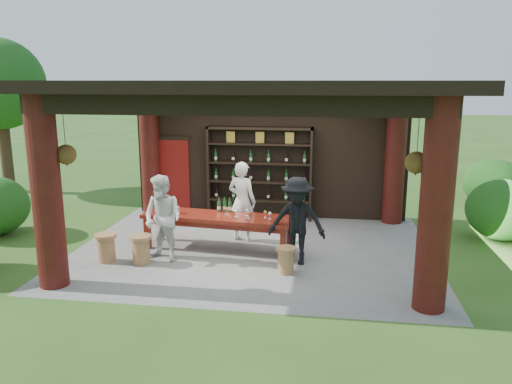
# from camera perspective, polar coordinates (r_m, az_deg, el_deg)

# --- Properties ---
(ground) EXTENTS (90.00, 90.00, 0.00)m
(ground) POSITION_cam_1_polar(r_m,az_deg,el_deg) (10.68, -0.32, -6.50)
(ground) COLOR #2D5119
(ground) RESTS_ON ground
(pavilion) EXTENTS (7.50, 6.00, 3.60)m
(pavilion) POSITION_cam_1_polar(r_m,az_deg,el_deg) (10.60, -0.05, 5.21)
(pavilion) COLOR slate
(pavilion) RESTS_ON ground
(wine_shelf) EXTENTS (2.68, 0.41, 2.36)m
(wine_shelf) POSITION_cam_1_polar(r_m,az_deg,el_deg) (12.75, 0.41, 2.17)
(wine_shelf) COLOR black
(wine_shelf) RESTS_ON ground
(tasting_table) EXTENTS (3.25, 1.17, 0.75)m
(tasting_table) POSITION_cam_1_polar(r_m,az_deg,el_deg) (10.49, -4.39, -3.27)
(tasting_table) COLOR #5A1A0C
(tasting_table) RESTS_ON ground
(stool_near_left) EXTENTS (0.43, 0.43, 0.57)m
(stool_near_left) POSITION_cam_1_polar(r_m,az_deg,el_deg) (10.02, -13.00, -6.33)
(stool_near_left) COLOR olive
(stool_near_left) RESTS_ON ground
(stool_near_right) EXTENTS (0.38, 0.38, 0.50)m
(stool_near_right) POSITION_cam_1_polar(r_m,az_deg,el_deg) (9.33, 3.43, -7.70)
(stool_near_right) COLOR olive
(stool_near_right) RESTS_ON ground
(stool_far_left) EXTENTS (0.43, 0.43, 0.56)m
(stool_far_left) POSITION_cam_1_polar(r_m,az_deg,el_deg) (10.29, -16.75, -6.04)
(stool_far_left) COLOR olive
(stool_far_left) RESTS_ON ground
(host) EXTENTS (0.75, 0.60, 1.78)m
(host) POSITION_cam_1_polar(r_m,az_deg,el_deg) (11.00, -1.61, -1.09)
(host) COLOR white
(host) RESTS_ON ground
(guest_woman) EXTENTS (1.00, 0.89, 1.71)m
(guest_woman) POSITION_cam_1_polar(r_m,az_deg,el_deg) (9.95, -10.60, -2.99)
(guest_woman) COLOR silver
(guest_woman) RESTS_ON ground
(guest_man) EXTENTS (1.16, 0.73, 1.71)m
(guest_man) POSITION_cam_1_polar(r_m,az_deg,el_deg) (9.64, 4.70, -3.31)
(guest_man) COLOR black
(guest_man) RESTS_ON ground
(table_bottles) EXTENTS (0.32, 0.11, 0.31)m
(table_bottles) POSITION_cam_1_polar(r_m,az_deg,el_deg) (10.69, -3.63, -1.43)
(table_bottles) COLOR #194C1E
(table_bottles) RESTS_ON tasting_table
(table_glasses) EXTENTS (1.00, 0.32, 0.15)m
(table_glasses) POSITION_cam_1_polar(r_m,az_deg,el_deg) (10.27, -0.84, -2.47)
(table_glasses) COLOR silver
(table_glasses) RESTS_ON tasting_table
(napkin_basket) EXTENTS (0.28, 0.21, 0.14)m
(napkin_basket) POSITION_cam_1_polar(r_m,az_deg,el_deg) (10.70, -9.55, -2.04)
(napkin_basket) COLOR #BF6672
(napkin_basket) RESTS_ON tasting_table
(shrubs) EXTENTS (15.51, 8.62, 1.36)m
(shrubs) POSITION_cam_1_polar(r_m,az_deg,el_deg) (11.27, 14.61, -2.88)
(shrubs) COLOR #194C14
(shrubs) RESTS_ON ground
(trees) EXTENTS (21.66, 10.07, 4.80)m
(trees) POSITION_cam_1_polar(r_m,az_deg,el_deg) (11.43, 19.73, 11.25)
(trees) COLOR #3F2819
(trees) RESTS_ON ground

